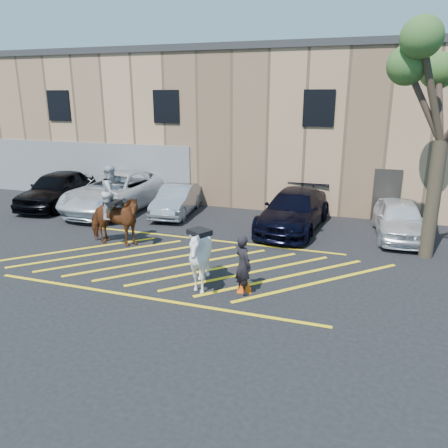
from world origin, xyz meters
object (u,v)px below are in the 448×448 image
(car_white_pickup, at_px, (117,191))
(saddled_white, at_px, (200,257))
(handler, at_px, (243,265))
(mounted_bay, at_px, (114,214))
(car_silver_sedan, at_px, (177,200))
(car_black_suv, at_px, (57,189))
(car_white_suv, at_px, (399,219))
(traffic_cone, at_px, (244,279))
(car_blue_suv, at_px, (294,210))

(car_white_pickup, distance_m, saddled_white, 9.67)
(handler, height_order, mounted_bay, mounted_bay)
(car_silver_sedan, distance_m, saddled_white, 7.97)
(mounted_bay, height_order, saddled_white, mounted_bay)
(car_black_suv, bearing_deg, car_white_suv, -6.07)
(handler, height_order, traffic_cone, handler)
(car_blue_suv, xyz_separation_m, handler, (-0.27, -6.33, 0.05))
(car_white_suv, xyz_separation_m, saddled_white, (-5.36, -6.61, 0.22))
(handler, bearing_deg, car_white_suv, -81.40)
(saddled_white, bearing_deg, mounted_bay, 149.80)
(car_white_suv, distance_m, traffic_cone, 7.61)
(car_black_suv, height_order, car_silver_sedan, car_black_suv)
(car_silver_sedan, relative_size, mounted_bay, 1.37)
(car_black_suv, xyz_separation_m, car_white_pickup, (3.05, 0.32, 0.03))
(car_white_pickup, xyz_separation_m, car_white_suv, (12.18, -0.23, -0.16))
(car_white_suv, height_order, mounted_bay, mounted_bay)
(car_white_suv, relative_size, traffic_cone, 5.71)
(car_black_suv, xyz_separation_m, handler, (11.05, -6.40, -0.03))
(handler, xyz_separation_m, saddled_white, (-1.18, -0.12, 0.12))
(car_silver_sedan, height_order, traffic_cone, car_silver_sedan)
(car_white_suv, xyz_separation_m, handler, (-4.18, -6.49, 0.10))
(car_white_suv, bearing_deg, handler, -127.67)
(saddled_white, height_order, traffic_cone, saddled_white)
(car_white_suv, bearing_deg, car_black_suv, 175.42)
(mounted_bay, bearing_deg, car_silver_sedan, 85.77)
(car_silver_sedan, height_order, saddled_white, saddled_white)
(car_white_pickup, height_order, mounted_bay, mounted_bay)
(car_white_suv, xyz_separation_m, mounted_bay, (-9.55, -4.17, 0.44))
(car_white_pickup, bearing_deg, car_white_suv, -0.24)
(car_black_suv, relative_size, car_white_pickup, 0.79)
(handler, bearing_deg, car_white_pickup, 1.37)
(car_blue_suv, height_order, handler, handler)
(car_blue_suv, bearing_deg, car_black_suv, -175.67)
(car_white_pickup, distance_m, handler, 10.45)
(car_white_pickup, bearing_deg, handler, -39.16)
(mounted_bay, distance_m, traffic_cone, 5.87)
(mounted_bay, relative_size, traffic_cone, 3.91)
(car_black_suv, xyz_separation_m, mounted_bay, (5.68, -4.08, 0.31))
(car_black_suv, height_order, handler, car_black_suv)
(car_blue_suv, xyz_separation_m, saddled_white, (-1.45, -6.46, 0.17))
(handler, bearing_deg, car_blue_suv, -51.07)
(car_white_suv, bearing_deg, car_white_pickup, 174.01)
(car_black_suv, xyz_separation_m, car_blue_suv, (11.33, -0.07, -0.08))
(car_white_pickup, distance_m, car_blue_suv, 8.29)
(car_blue_suv, relative_size, saddled_white, 2.39)
(car_black_suv, xyz_separation_m, car_white_suv, (15.23, 0.08, -0.13))
(car_white_suv, height_order, handler, handler)
(mounted_bay, bearing_deg, car_black_suv, 144.28)
(saddled_white, bearing_deg, car_black_suv, 146.54)
(car_blue_suv, distance_m, mounted_bay, 6.94)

